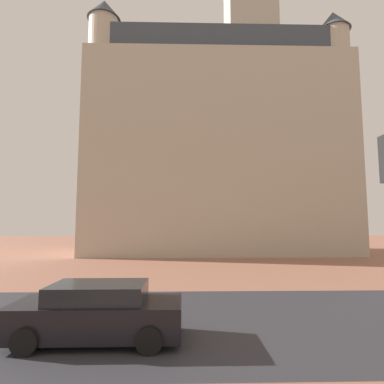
# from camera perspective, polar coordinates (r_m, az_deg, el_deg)

# --- Properties ---
(ground_plane) EXTENTS (120.00, 120.00, 0.00)m
(ground_plane) POSITION_cam_1_polar(r_m,az_deg,el_deg) (11.05, 1.55, -21.90)
(ground_plane) COLOR #93604C
(street_asphalt_strip) EXTENTS (120.00, 7.86, 0.00)m
(street_asphalt_strip) POSITION_cam_1_polar(r_m,az_deg,el_deg) (10.62, 1.69, -22.57)
(street_asphalt_strip) COLOR #2D2D33
(street_asphalt_strip) RESTS_ON ground_plane
(landmark_building) EXTENTS (25.85, 10.58, 38.23)m
(landmark_building) POSITION_cam_1_polar(r_m,az_deg,el_deg) (33.23, 5.52, 9.83)
(landmark_building) COLOR #B2A893
(landmark_building) RESTS_ON ground_plane
(car_black) EXTENTS (4.39, 1.97, 1.47)m
(car_black) POSITION_cam_1_polar(r_m,az_deg,el_deg) (9.03, -17.06, -20.68)
(car_black) COLOR black
(car_black) RESTS_ON ground_plane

